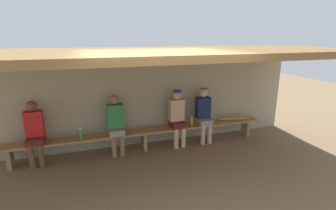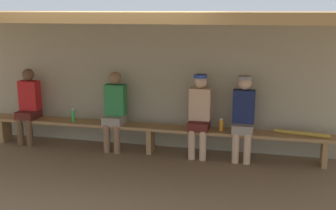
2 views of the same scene
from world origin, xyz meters
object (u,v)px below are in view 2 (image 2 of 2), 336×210
at_px(player_near_post, 115,108).
at_px(water_bottle_blue, 221,125).
at_px(player_shirtless_tan, 200,112).
at_px(player_middle, 28,103).
at_px(bench, 151,130).
at_px(baseball_bat, 302,133).
at_px(water_bottle_orange, 73,115).
at_px(player_in_blue, 243,114).

relative_size(player_near_post, water_bottle_blue, 6.54).
bearing_deg(player_shirtless_tan, player_middle, -179.99).
distance_m(bench, baseball_bat, 2.40).
bearing_deg(water_bottle_orange, baseball_bat, 0.50).
xyz_separation_m(bench, player_shirtless_tan, (0.82, 0.00, 0.36)).
bearing_deg(player_near_post, water_bottle_blue, -0.96).
height_order(player_shirtless_tan, baseball_bat, player_shirtless_tan).
distance_m(bench, water_bottle_blue, 1.19).
bearing_deg(player_in_blue, player_near_post, -179.99).
xyz_separation_m(player_shirtless_tan, baseball_bat, (1.58, -0.00, -0.25)).
relative_size(water_bottle_orange, baseball_bat, 0.27).
relative_size(water_bottle_blue, water_bottle_orange, 0.90).
relative_size(player_middle, water_bottle_blue, 6.54).
relative_size(player_in_blue, water_bottle_blue, 6.59).
xyz_separation_m(bench, player_near_post, (-0.62, 0.00, 0.34)).
distance_m(player_near_post, water_bottle_orange, 0.77).
bearing_deg(baseball_bat, player_middle, -170.01).
height_order(water_bottle_blue, water_bottle_orange, water_bottle_orange).
height_order(bench, player_near_post, player_near_post).
xyz_separation_m(bench, player_middle, (-2.24, 0.00, 0.34)).
xyz_separation_m(player_in_blue, player_shirtless_tan, (-0.69, 0.00, 0.00)).
height_order(water_bottle_orange, baseball_bat, water_bottle_orange).
bearing_deg(bench, player_in_blue, 0.14).
bearing_deg(player_near_post, water_bottle_orange, -177.25).
distance_m(player_in_blue, baseball_bat, 0.93).
xyz_separation_m(player_middle, water_bottle_orange, (0.87, -0.04, -0.16)).
relative_size(player_near_post, water_bottle_orange, 5.91).
bearing_deg(baseball_bat, player_in_blue, -170.20).
xyz_separation_m(player_in_blue, player_middle, (-3.75, -0.00, -0.02)).
bearing_deg(player_shirtless_tan, player_in_blue, 0.00).
height_order(player_near_post, water_bottle_orange, player_near_post).
bearing_deg(player_near_post, bench, -0.28).
distance_m(player_shirtless_tan, baseball_bat, 1.60).
bearing_deg(player_middle, player_in_blue, 0.01).
bearing_deg(player_near_post, player_shirtless_tan, 0.02).
bearing_deg(player_near_post, player_in_blue, 0.01).
xyz_separation_m(bench, water_bottle_orange, (-1.37, -0.03, 0.18)).
relative_size(bench, player_in_blue, 4.46).
xyz_separation_m(player_near_post, water_bottle_orange, (-0.75, -0.04, -0.16)).
bearing_deg(bench, water_bottle_orange, -178.62).
distance_m(player_in_blue, water_bottle_orange, 2.89).
distance_m(bench, player_in_blue, 1.55).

